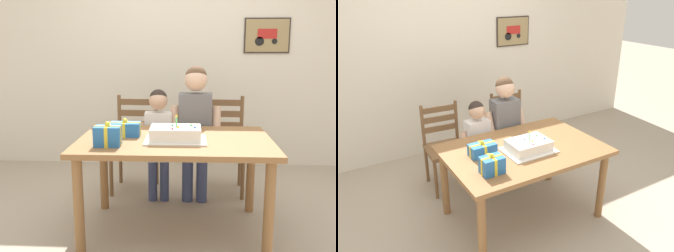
% 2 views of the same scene
% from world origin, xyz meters
% --- Properties ---
extents(ground_plane, '(20.00, 20.00, 0.00)m').
position_xyz_m(ground_plane, '(0.00, 0.00, 0.00)').
color(ground_plane, tan).
extents(back_wall, '(6.40, 0.11, 2.60)m').
position_xyz_m(back_wall, '(0.00, 1.83, 1.30)').
color(back_wall, silver).
rests_on(back_wall, ground).
extents(dining_table, '(1.42, 0.96, 0.73)m').
position_xyz_m(dining_table, '(0.00, 0.00, 0.64)').
color(dining_table, olive).
rests_on(dining_table, ground).
extents(birthday_cake, '(0.44, 0.34, 0.19)m').
position_xyz_m(birthday_cake, '(0.01, -0.07, 0.78)').
color(birthday_cake, white).
rests_on(birthday_cake, dining_table).
extents(gift_box_red_large, '(0.23, 0.14, 0.14)m').
position_xyz_m(gift_box_red_large, '(-0.38, 0.06, 0.79)').
color(gift_box_red_large, '#286BB7').
rests_on(gift_box_red_large, dining_table).
extents(gift_box_beside_cake, '(0.18, 0.13, 0.17)m').
position_xyz_m(gift_box_beside_cake, '(-0.45, -0.24, 0.80)').
color(gift_box_beside_cake, '#286BB7').
rests_on(gift_box_beside_cake, dining_table).
extents(chair_left, '(0.45, 0.45, 0.92)m').
position_xyz_m(chair_left, '(-0.42, 0.91, 0.47)').
color(chair_left, brown).
rests_on(chair_left, ground).
extents(chair_right, '(0.44, 0.44, 0.92)m').
position_xyz_m(chair_right, '(0.43, 0.91, 0.47)').
color(chair_right, brown).
rests_on(chair_right, ground).
extents(child_older, '(0.45, 0.26, 1.24)m').
position_xyz_m(child_older, '(0.16, 0.60, 0.75)').
color(child_older, '#38426B').
rests_on(child_older, ground).
extents(child_younger, '(0.37, 0.22, 1.03)m').
position_xyz_m(child_younger, '(-0.17, 0.60, 0.62)').
color(child_younger, '#38426B').
rests_on(child_younger, ground).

